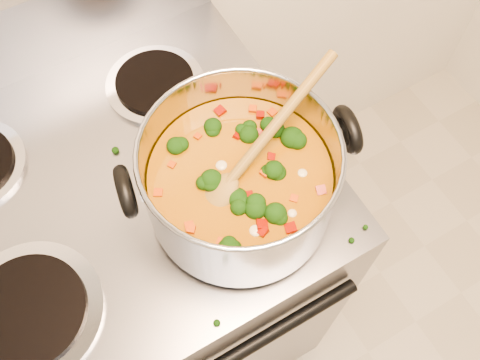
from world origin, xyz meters
The scene contains 4 objects.
electric_range centered at (0.07, 1.16, 0.47)m, with size 0.73×0.66×1.08m.
stockpot centered at (0.25, 1.01, 1.01)m, with size 0.35×0.29×0.17m.
wooden_spoon centered at (0.27, 1.02, 1.05)m, with size 0.28×0.12×0.12m.
cooktop_crumbs centered at (0.32, 0.97, 0.92)m, with size 0.28×0.35×0.01m.
Camera 1 is at (0.07, 0.69, 1.72)m, focal length 40.00 mm.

